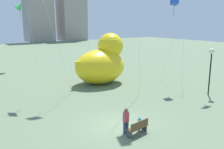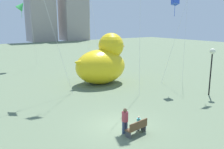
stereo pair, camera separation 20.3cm
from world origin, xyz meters
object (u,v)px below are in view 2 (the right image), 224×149
(giant_inflatable_duck, at_px, (103,62))
(lamppost, at_px, (212,58))
(kite_green, at_px, (21,6))
(park_bench, at_px, (137,127))
(person_adult, at_px, (125,120))
(person_child, at_px, (138,123))

(giant_inflatable_duck, relative_size, lamppost, 1.53)
(kite_green, bearing_deg, giant_inflatable_duck, -73.14)
(park_bench, bearing_deg, giant_inflatable_duck, 66.72)
(person_adult, height_order, giant_inflatable_duck, giant_inflatable_duck)
(giant_inflatable_duck, relative_size, kite_green, 0.68)
(person_adult, relative_size, giant_inflatable_duck, 0.24)
(person_child, xyz_separation_m, lamppost, (10.41, 1.99, 2.97))
(park_bench, bearing_deg, person_child, 41.03)
(park_bench, relative_size, kite_green, 0.16)
(kite_green, bearing_deg, lamppost, -67.06)
(lamppost, bearing_deg, giant_inflatable_duck, 121.35)
(person_child, relative_size, lamppost, 0.21)
(person_child, bearing_deg, lamppost, 10.84)
(person_adult, height_order, person_child, person_adult)
(park_bench, height_order, kite_green, kite_green)
(kite_green, bearing_deg, park_bench, -91.46)
(person_child, height_order, giant_inflatable_duck, giant_inflatable_duck)
(park_bench, height_order, person_adult, person_adult)
(lamppost, xyz_separation_m, kite_green, (-10.20, 24.09, 5.46))
(person_adult, distance_m, kite_green, 27.17)
(person_child, relative_size, kite_green, 0.10)
(giant_inflatable_duck, bearing_deg, lamppost, -58.65)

